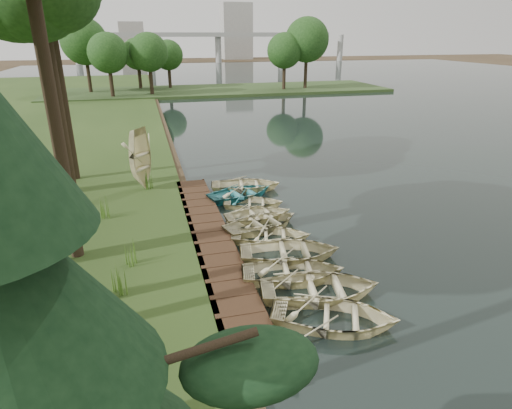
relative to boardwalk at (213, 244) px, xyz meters
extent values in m
plane|color=#3D2F1D|center=(1.60, 0.00, -0.15)|extent=(300.00, 300.00, 0.00)
cube|color=black|center=(31.60, 20.00, -0.12)|extent=(130.00, 200.00, 0.05)
cube|color=#3A2516|center=(0.00, 0.00, 0.00)|extent=(1.60, 16.00, 0.30)
cube|color=#2E441E|center=(9.60, 50.00, 0.08)|extent=(50.00, 14.00, 0.45)
cylinder|color=black|center=(-13.73, 50.00, 2.70)|extent=(0.50, 0.50, 4.80)
sphere|color=#214818|center=(-13.73, 50.00, 6.30)|extent=(5.60, 5.60, 5.60)
cylinder|color=black|center=(-7.07, 50.00, 2.70)|extent=(0.50, 0.50, 4.80)
sphere|color=#214818|center=(-7.07, 50.00, 6.30)|extent=(5.60, 5.60, 5.60)
cylinder|color=black|center=(-0.40, 50.00, 2.70)|extent=(0.50, 0.50, 4.80)
sphere|color=#214818|center=(-0.40, 50.00, 6.30)|extent=(5.60, 5.60, 5.60)
cylinder|color=black|center=(6.27, 50.00, 2.70)|extent=(0.50, 0.50, 4.80)
sphere|color=#214818|center=(6.27, 50.00, 6.30)|extent=(5.60, 5.60, 5.60)
cylinder|color=black|center=(12.93, 50.00, 2.70)|extent=(0.50, 0.50, 4.80)
sphere|color=#214818|center=(12.93, 50.00, 6.30)|extent=(5.60, 5.60, 5.60)
cylinder|color=black|center=(19.60, 50.00, 2.70)|extent=(0.50, 0.50, 4.80)
sphere|color=#214818|center=(19.60, 50.00, 6.30)|extent=(5.60, 5.60, 5.60)
cylinder|color=black|center=(26.27, 50.00, 2.70)|extent=(0.50, 0.50, 4.80)
sphere|color=#214818|center=(26.27, 50.00, 6.30)|extent=(5.60, 5.60, 5.60)
cube|color=#A5A5A0|center=(11.60, 120.00, 7.85)|extent=(90.00, 4.00, 1.20)
cylinder|color=#A5A5A0|center=(-18.40, 120.00, 3.85)|extent=(1.80, 1.80, 8.00)
cylinder|color=#A5A5A0|center=(1.60, 120.00, 3.85)|extent=(1.80, 1.80, 8.00)
cylinder|color=#A5A5A0|center=(21.60, 120.00, 3.85)|extent=(1.80, 1.80, 8.00)
cylinder|color=#A5A5A0|center=(41.60, 120.00, 3.85)|extent=(1.80, 1.80, 8.00)
cylinder|color=#A5A5A0|center=(61.60, 120.00, 3.85)|extent=(1.80, 1.80, 8.00)
cube|color=#A5A5A0|center=(31.60, 140.00, 8.85)|extent=(10.00, 8.00, 18.00)
cube|color=#A5A5A0|center=(-3.40, 145.00, 5.85)|extent=(8.00, 8.00, 12.00)
imported|color=beige|center=(2.65, -5.96, 0.29)|extent=(4.55, 4.02, 0.78)
imported|color=beige|center=(2.81, -4.47, 0.31)|extent=(4.40, 3.47, 0.82)
imported|color=beige|center=(2.33, -3.22, 0.28)|extent=(4.06, 3.23, 0.76)
imported|color=beige|center=(2.69, -1.78, 0.30)|extent=(4.32, 3.42, 0.80)
imported|color=beige|center=(2.41, -0.15, 0.24)|extent=(3.80, 3.13, 0.68)
imported|color=beige|center=(2.40, 1.12, 0.27)|extent=(4.16, 3.49, 0.74)
imported|color=beige|center=(2.50, 2.15, 0.23)|extent=(3.34, 2.50, 0.66)
imported|color=beige|center=(2.65, 3.74, 0.21)|extent=(3.41, 2.79, 0.62)
imported|color=teal|center=(2.33, 5.13, 0.27)|extent=(4.14, 3.42, 0.74)
imported|color=beige|center=(2.87, 6.26, 0.29)|extent=(4.19, 3.31, 0.79)
imported|color=beige|center=(-2.59, 7.15, 0.50)|extent=(4.12, 3.89, 0.70)
cylinder|color=black|center=(-5.19, 0.15, 5.22)|extent=(0.44, 0.44, 10.15)
cylinder|color=black|center=(-6.26, 7.68, 5.18)|extent=(0.44, 0.44, 10.06)
cylinder|color=black|center=(-6.41, 10.14, 5.72)|extent=(0.46, 0.46, 11.13)
cone|color=#3F661E|center=(-3.57, -3.02, 0.61)|extent=(0.60, 0.60, 0.91)
cone|color=#3F661E|center=(-3.14, -1.16, 0.60)|extent=(0.60, 0.60, 0.90)
cone|color=#3F661E|center=(-4.34, 3.69, 0.64)|extent=(0.60, 0.60, 0.98)
cone|color=#3F661E|center=(-2.32, 7.25, 0.62)|extent=(0.60, 0.60, 0.95)
camera|label=1|loc=(-2.28, -15.54, 7.99)|focal=30.00mm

